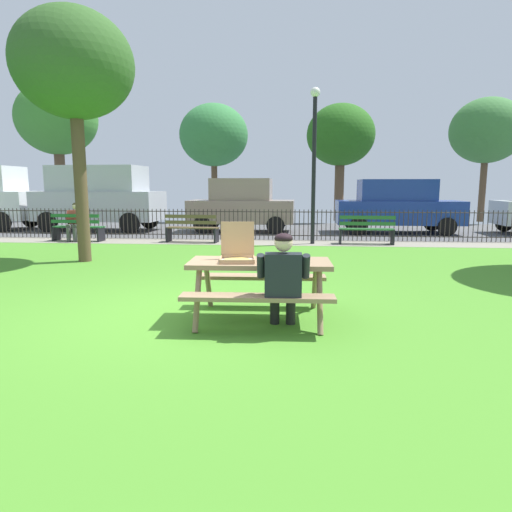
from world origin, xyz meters
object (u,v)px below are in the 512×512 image
parked_car_left (99,196)px  far_tree_midleft (214,136)px  far_tree_left (57,120)px  far_tree_midright (487,131)px  pizza_box_open (237,254)px  person_on_park_bench (75,220)px  lamp_post_walkway (314,151)px  picnic_table_foreground (260,274)px  parked_car_right (397,205)px  adult_at_table (283,278)px  tree_midground_left (74,66)px  park_bench_right (366,230)px  park_bench_center (192,229)px  parked_car_center (242,205)px  park_bench_left (78,228)px  far_tree_center (341,136)px

parked_car_left → far_tree_midleft: bearing=58.8°
far_tree_left → far_tree_midright: (20.94, 0.00, -0.77)m
far_tree_left → pizza_box_open: bearing=-56.2°
person_on_park_bench → far_tree_midright: 18.49m
lamp_post_walkway → pizza_box_open: bearing=-99.2°
picnic_table_foreground → parked_car_right: size_ratio=0.42×
far_tree_left → far_tree_midright: far_tree_left is taller
adult_at_table → far_tree_left: (-11.91, 17.39, 4.35)m
tree_midground_left → far_tree_left: 14.64m
pizza_box_open → parked_car_right: size_ratio=0.11×
park_bench_right → tree_midground_left: 8.72m
park_bench_center → person_on_park_bench: 3.71m
park_bench_right → far_tree_midleft: size_ratio=0.28×
lamp_post_walkway → far_tree_left: 15.69m
parked_car_center → far_tree_midright: far_tree_midright is taller
picnic_table_foreground → tree_midground_left: size_ratio=0.34×
park_bench_center → parked_car_center: bearing=71.1°
far_tree_midleft → picnic_table_foreground: bearing=-78.0°
park_bench_right → lamp_post_walkway: lamp_post_walkway is taller
park_bench_center → lamp_post_walkway: bearing=-0.8°
parked_car_center → parked_car_left: bearing=-180.0°
tree_midground_left → far_tree_midright: far_tree_midright is taller
park_bench_center → person_on_park_bench: person_on_park_bench is taller
picnic_table_foreground → park_bench_center: (-2.69, 7.84, -0.18)m
picnic_table_foreground → far_tree_midright: far_tree_midright is taller
pizza_box_open → park_bench_right: size_ratio=0.31×
pizza_box_open → tree_midground_left: tree_midground_left is taller
park_bench_left → parked_car_center: (4.77, 3.33, 0.59)m
park_bench_left → parked_car_center: 5.85m
far_tree_left → far_tree_midright: size_ratio=1.19×
parked_car_right → park_bench_left: bearing=-162.3°
lamp_post_walkway → far_tree_center: bearing=80.0°
pizza_box_open → parked_car_center: (-1.26, 11.19, 0.15)m
picnic_table_foreground → pizza_box_open: pizza_box_open is taller
park_bench_right → far_tree_center: size_ratio=0.29×
pizza_box_open → adult_at_table: bearing=-38.7°
park_bench_right → lamp_post_walkway: 2.78m
tree_midground_left → parked_car_right: tree_midground_left is taller
adult_at_table → parked_car_right: parked_car_right is taller
pizza_box_open → far_tree_center: bearing=80.4°
far_tree_center → adult_at_table: bearing=-97.4°
adult_at_table → parked_car_right: (3.83, 11.67, 0.35)m
far_tree_center → park_bench_left: bearing=-134.5°
park_bench_left → far_tree_midleft: size_ratio=0.29×
far_tree_midleft → far_tree_midright: 12.93m
parked_car_left → far_tree_left: (-4.54, 5.72, 3.71)m
parked_car_right → far_tree_center: bearing=105.2°
park_bench_center → tree_midground_left: size_ratio=0.30×
park_bench_left → adult_at_table: bearing=-51.5°
far_tree_midleft → person_on_park_bench: bearing=-107.2°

